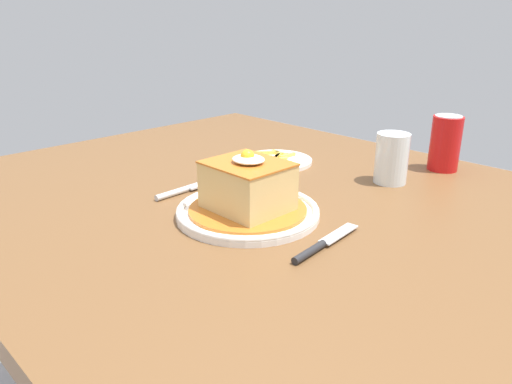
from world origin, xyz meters
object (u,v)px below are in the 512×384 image
object	(u,v)px
soda_can	(445,143)
fork	(181,191)
knife	(318,247)
main_plate	(248,211)
drinking_glass	(391,162)
side_plate_fries	(276,161)

from	to	relation	value
soda_can	fork	bearing A→B (deg)	-118.95
knife	soda_can	xyz separation A→B (m)	(-0.06, 0.52, 0.06)
main_plate	drinking_glass	world-z (taller)	drinking_glass
main_plate	fork	distance (m)	0.18
soda_can	side_plate_fries	world-z (taller)	soda_can
main_plate	knife	size ratio (longest dim) A/B	1.51
soda_can	drinking_glass	world-z (taller)	soda_can
main_plate	drinking_glass	size ratio (longest dim) A/B	2.39
knife	side_plate_fries	xyz separation A→B (m)	(-0.36, 0.28, -0.00)
side_plate_fries	knife	bearing A→B (deg)	-38.38
soda_can	side_plate_fries	bearing A→B (deg)	-142.18
main_plate	side_plate_fries	size ratio (longest dim) A/B	1.48
main_plate	fork	xyz separation A→B (m)	(-0.17, -0.02, -0.00)
knife	main_plate	bearing A→B (deg)	175.46
knife	side_plate_fries	distance (m)	0.45
soda_can	side_plate_fries	xyz separation A→B (m)	(-0.30, -0.23, -0.06)
fork	side_plate_fries	distance (m)	0.29
fork	knife	xyz separation A→B (m)	(0.34, 0.00, 0.00)
knife	side_plate_fries	world-z (taller)	side_plate_fries
main_plate	knife	distance (m)	0.17
main_plate	drinking_glass	bearing A→B (deg)	77.24
main_plate	fork	size ratio (longest dim) A/B	1.77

